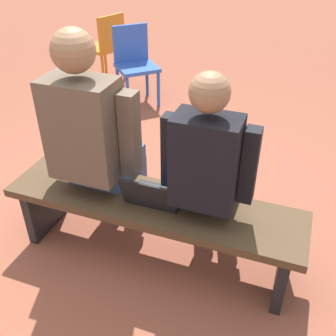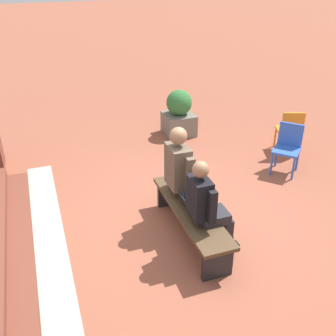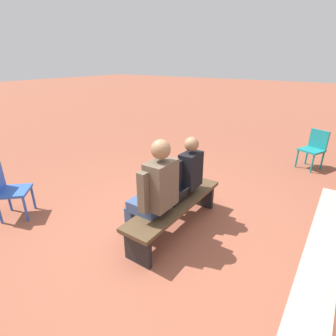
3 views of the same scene
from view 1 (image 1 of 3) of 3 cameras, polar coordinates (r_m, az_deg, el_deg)
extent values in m
plane|color=brown|center=(2.74, -7.52, -10.46)|extent=(60.00, 60.00, 0.00)
cube|color=#4C3823|center=(2.35, -2.29, -5.21)|extent=(1.80, 0.44, 0.05)
cube|color=black|center=(2.39, 16.43, -13.42)|extent=(0.06, 0.37, 0.40)
cube|color=black|center=(2.83, -17.40, -5.02)|extent=(0.06, 0.37, 0.40)
cube|color=#232328|center=(2.34, 6.35, -3.09)|extent=(0.30, 0.36, 0.12)
cube|color=#232328|center=(2.64, 8.67, -6.13)|extent=(0.10, 0.11, 0.45)
cube|color=black|center=(2.81, 8.59, -8.52)|extent=(0.10, 0.21, 0.06)
cube|color=#232328|center=(2.66, 5.30, -5.41)|extent=(0.10, 0.11, 0.45)
cube|color=black|center=(2.83, 5.40, -7.82)|extent=(0.10, 0.21, 0.06)
cube|color=black|center=(2.01, 5.44, 0.93)|extent=(0.34, 0.21, 0.50)
cube|color=#195133|center=(2.12, 6.21, 1.64)|extent=(0.04, 0.01, 0.30)
cube|color=black|center=(2.04, 11.69, 0.25)|extent=(0.08, 0.09, 0.42)
cube|color=black|center=(2.12, 0.30, 2.46)|extent=(0.08, 0.09, 0.42)
sphere|color=#8C6647|center=(1.83, 6.06, 10.84)|extent=(0.20, 0.20, 0.20)
cube|color=#384C75|center=(2.57, -8.66, 0.66)|extent=(0.35, 0.41, 0.15)
cube|color=#384C75|center=(2.85, -4.60, -2.43)|extent=(0.11, 0.12, 0.45)
cube|color=black|center=(3.01, -3.95, -4.69)|extent=(0.11, 0.25, 0.07)
cube|color=#384C75|center=(2.92, -7.93, -1.67)|extent=(0.11, 0.12, 0.45)
cube|color=black|center=(3.08, -7.14, -3.92)|extent=(0.11, 0.25, 0.07)
cube|color=brown|center=(2.23, -12.16, 5.52)|extent=(0.39, 0.25, 0.58)
cube|color=brown|center=(2.18, -5.50, 4.91)|extent=(0.09, 0.10, 0.49)
cube|color=brown|center=(2.42, -16.30, 6.69)|extent=(0.09, 0.10, 0.49)
sphere|color=#8C6647|center=(2.06, -13.62, 16.23)|extent=(0.23, 0.23, 0.23)
cube|color=black|center=(2.35, -1.63, -4.05)|extent=(0.32, 0.22, 0.02)
cube|color=#2D2D33|center=(2.35, -1.55, -3.68)|extent=(0.29, 0.15, 0.00)
cube|color=black|center=(2.18, -3.05, -3.97)|extent=(0.32, 0.07, 0.19)
cube|color=#33519E|center=(2.19, -2.96, -3.85)|extent=(0.28, 0.06, 0.17)
cube|color=orange|center=(5.28, -9.46, 16.87)|extent=(0.54, 0.54, 0.04)
cube|color=orange|center=(5.08, -8.20, 18.91)|extent=(0.17, 0.39, 0.40)
cylinder|color=orange|center=(5.59, -9.09, 15.45)|extent=(0.04, 0.04, 0.40)
cylinder|color=orange|center=(5.37, -12.03, 14.42)|extent=(0.04, 0.04, 0.40)
cylinder|color=orange|center=(5.33, -6.43, 14.78)|extent=(0.04, 0.04, 0.40)
cylinder|color=orange|center=(5.11, -9.41, 13.70)|extent=(0.04, 0.04, 0.40)
cube|color=#2D56B7|center=(4.51, -4.52, 14.34)|extent=(0.59, 0.59, 0.04)
cube|color=#2D56B7|center=(4.62, -5.47, 17.61)|extent=(0.32, 0.30, 0.40)
cylinder|color=#2D56B7|center=(4.38, -5.84, 10.57)|extent=(0.04, 0.04, 0.40)
cylinder|color=#2D56B7|center=(4.49, -1.40, 11.33)|extent=(0.04, 0.04, 0.40)
cylinder|color=#2D56B7|center=(4.70, -7.26, 12.11)|extent=(0.04, 0.04, 0.40)
cylinder|color=#2D56B7|center=(4.80, -3.06, 12.80)|extent=(0.04, 0.04, 0.40)
camera|label=2|loc=(3.42, 120.11, 10.11)|focal=42.00mm
camera|label=3|loc=(3.36, -76.11, 16.08)|focal=28.00mm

